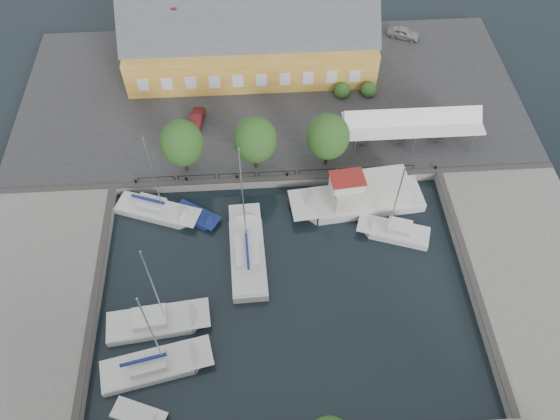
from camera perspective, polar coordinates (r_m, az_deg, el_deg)
The scene contains 18 objects.
ground at distance 49.26m, azimuth 0.44°, elevation -6.63°, with size 140.00×140.00×0.00m, color black.
north_quay at distance 63.69m, azimuth -0.97°, elevation 11.73°, with size 56.00×26.00×1.00m, color #2D2D30.
west_quay at distance 51.85m, azimuth -24.77°, elevation -8.95°, with size 12.00×24.00×1.00m, color slate.
east_quay at distance 53.45m, azimuth 25.00°, elevation -6.33°, with size 12.00×24.00×1.00m, color slate.
quay_edge_fittings at distance 50.95m, azimuth 0.11°, elevation -1.42°, with size 56.00×24.72×0.40m.
warehouse at distance 65.42m, azimuth -3.65°, elevation 17.29°, with size 28.56×14.00×9.55m.
tent_canopy at distance 57.51m, azimuth 13.68°, elevation 8.78°, with size 14.00×4.00×2.83m.
quay_trees at distance 52.65m, azimuth -2.60°, elevation 7.33°, with size 18.20×4.20×6.30m.
car_silver at distance 72.89m, azimuth 12.78°, elevation 17.62°, with size 1.61×4.00×1.36m, color #A4A8AC.
car_red at distance 59.92m, azimuth -8.71°, elevation 9.25°, with size 1.31×3.75×1.23m, color #571418.
center_sailboat at distance 49.96m, azimuth -3.39°, elevation -4.64°, with size 3.37×10.35×13.82m.
trawler at distance 53.51m, azimuth 8.56°, elevation 1.36°, with size 13.42×5.11×5.00m.
east_boat_a at distance 52.45m, azimuth 11.92°, elevation -2.33°, with size 7.06×4.27×9.83m.
west_boat_a at distance 54.14m, azimuth -12.83°, elevation -0.12°, with size 8.58×5.07×11.14m.
west_boat_c at distance 47.87m, azimuth -12.84°, elevation -11.40°, with size 8.92×3.67×11.68m.
west_boat_d at distance 46.32m, azimuth -13.02°, elevation -15.63°, with size 9.23×4.43×11.88m.
launch_sw at distance 45.46m, azimuth -14.54°, elevation -20.06°, with size 4.48×3.00×0.98m.
launch_nw at distance 53.27m, azimuth -8.80°, elevation -0.67°, with size 4.96×4.11×0.88m.
Camera 1 is at (-1.91, -24.86, 42.48)m, focal length 35.00 mm.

